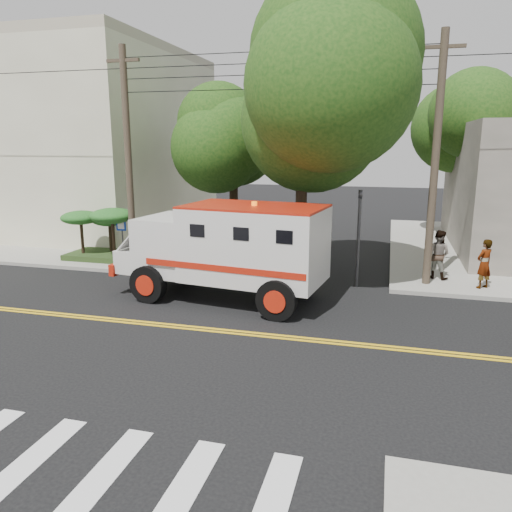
% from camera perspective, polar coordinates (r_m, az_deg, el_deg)
% --- Properties ---
extents(ground, '(100.00, 100.00, 0.00)m').
position_cam_1_polar(ground, '(14.56, -5.46, -8.39)').
color(ground, black).
rests_on(ground, ground).
extents(sidewalk_nw, '(17.00, 17.00, 0.15)m').
position_cam_1_polar(sidewalk_nw, '(32.38, -19.72, 2.87)').
color(sidewalk_nw, gray).
rests_on(sidewalk_nw, ground).
extents(building_left, '(16.00, 14.00, 10.00)m').
position_cam_1_polar(building_left, '(34.35, -21.74, 11.77)').
color(building_left, '#BDB79B').
rests_on(building_left, sidewalk_nw).
extents(utility_pole_left, '(0.28, 0.28, 9.00)m').
position_cam_1_polar(utility_pole_left, '(21.41, -14.37, 10.43)').
color(utility_pole_left, '#382D23').
rests_on(utility_pole_left, ground).
extents(utility_pole_right, '(0.28, 0.28, 9.00)m').
position_cam_1_polar(utility_pole_right, '(18.96, 19.77, 9.82)').
color(utility_pole_right, '#382D23').
rests_on(utility_pole_right, ground).
extents(tree_main, '(6.08, 5.70, 9.85)m').
position_cam_1_polar(tree_main, '(19.21, 6.65, 18.57)').
color(tree_main, black).
rests_on(tree_main, ground).
extents(tree_left, '(4.48, 4.20, 7.70)m').
position_cam_1_polar(tree_left, '(25.60, -2.09, 13.89)').
color(tree_left, black).
rests_on(tree_left, ground).
extents(tree_right, '(4.80, 4.50, 8.20)m').
position_cam_1_polar(tree_right, '(28.75, 23.74, 13.46)').
color(tree_right, black).
rests_on(tree_right, ground).
extents(traffic_signal, '(0.15, 0.18, 3.60)m').
position_cam_1_polar(traffic_signal, '(18.57, 11.67, 3.18)').
color(traffic_signal, '#3F3F42').
rests_on(traffic_signal, ground).
extents(accessibility_sign, '(0.45, 0.10, 2.02)m').
position_cam_1_polar(accessibility_sign, '(22.19, -15.06, 2.30)').
color(accessibility_sign, '#3F3F42').
rests_on(accessibility_sign, ground).
extents(palm_planter, '(3.52, 2.63, 2.36)m').
position_cam_1_polar(palm_planter, '(23.16, -17.20, 3.30)').
color(palm_planter, '#1E3314').
rests_on(palm_planter, sidewalk_nw).
extents(armored_truck, '(7.48, 3.66, 3.28)m').
position_cam_1_polar(armored_truck, '(16.71, -3.15, 1.12)').
color(armored_truck, silver).
rests_on(armored_truck, ground).
extents(pedestrian_a, '(0.77, 0.75, 1.79)m').
position_cam_1_polar(pedestrian_a, '(19.51, 24.63, -0.82)').
color(pedestrian_a, gray).
rests_on(pedestrian_a, sidewalk_ne).
extents(pedestrian_b, '(1.13, 1.04, 1.88)m').
position_cam_1_polar(pedestrian_b, '(20.26, 20.08, 0.18)').
color(pedestrian_b, gray).
rests_on(pedestrian_b, sidewalk_ne).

